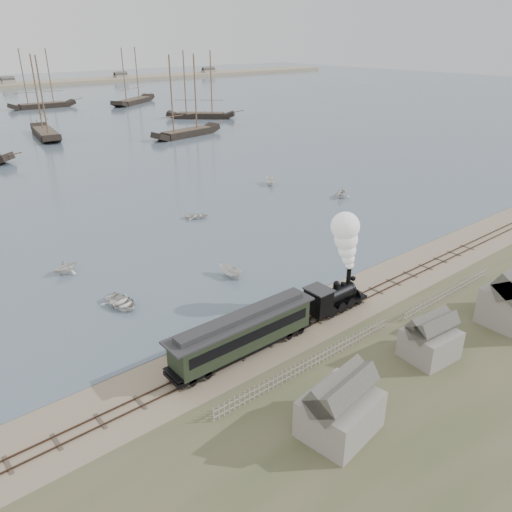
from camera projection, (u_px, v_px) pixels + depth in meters
ground at (307, 308)px, 48.46m from camera, size 600.00×600.00×0.00m
rail_track at (322, 316)px, 47.04m from camera, size 120.00×1.80×0.16m
picket_fence_west at (312, 368)px, 39.76m from camera, size 19.00×0.10×1.20m
picket_fence_east at (448, 297)px, 50.43m from camera, size 15.00×0.10×1.20m
shed_left at (338, 431)px, 33.50m from camera, size 5.00×4.00×4.10m
shed_mid at (427, 357)px, 41.16m from camera, size 4.00×3.50×3.60m
locomotive at (344, 268)px, 46.84m from camera, size 7.43×2.77×9.27m
passenger_coach at (243, 332)px, 40.67m from camera, size 13.79×2.66×3.35m
beached_dinghy at (192, 348)px, 41.67m from camera, size 3.38×4.19×0.77m
rowboat_0 at (121, 302)px, 48.48m from camera, size 4.62×3.59×0.88m
rowboat_1 at (65, 266)px, 55.10m from camera, size 3.39×3.67×1.61m
rowboat_2 at (230, 271)px, 54.35m from camera, size 3.29×1.55×1.22m
rowboat_3 at (197, 216)px, 71.72m from camera, size 3.77×4.09×0.69m
rowboat_4 at (342, 192)px, 80.59m from camera, size 4.10×4.24×1.72m
rowboat_5 at (270, 181)px, 87.51m from camera, size 3.56×2.65×1.29m
schooner_3 at (39, 97)px, 123.80m from camera, size 8.48×22.30×20.00m
schooner_4 at (185, 96)px, 125.00m from camera, size 20.90×7.96×20.00m
schooner_5 at (199, 85)px, 152.27m from camera, size 19.10×17.57×20.00m
schooner_8 at (38, 78)px, 173.94m from camera, size 22.91×6.57×20.00m
schooner_9 at (131, 76)px, 185.08m from camera, size 24.14×19.12×20.00m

